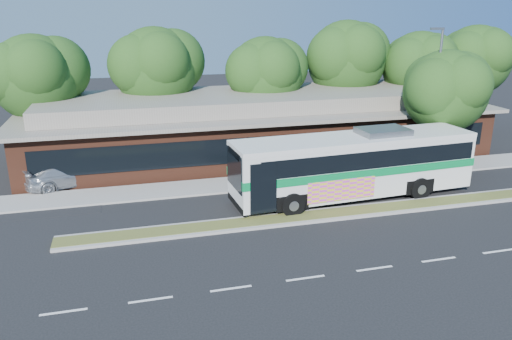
# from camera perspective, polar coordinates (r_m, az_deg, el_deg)

# --- Properties ---
(ground) EXTENTS (120.00, 120.00, 0.00)m
(ground) POSITION_cam_1_polar(r_m,az_deg,el_deg) (25.37, 8.13, -5.78)
(ground) COLOR black
(ground) RESTS_ON ground
(median_strip) EXTENTS (26.00, 1.10, 0.15)m
(median_strip) POSITION_cam_1_polar(r_m,az_deg,el_deg) (25.85, 7.62, -5.11)
(median_strip) COLOR #494D20
(median_strip) RESTS_ON ground
(sidewalk) EXTENTS (44.00, 2.60, 0.12)m
(sidewalk) POSITION_cam_1_polar(r_m,az_deg,el_deg) (30.92, 3.57, -1.10)
(sidewalk) COLOR gray
(sidewalk) RESTS_ON ground
(plaza_building) EXTENTS (33.20, 11.20, 4.45)m
(plaza_building) POSITION_cam_1_polar(r_m,az_deg,el_deg) (36.44, 0.38, 5.24)
(plaza_building) COLOR #512719
(plaza_building) RESTS_ON ground
(lamp_post) EXTENTS (0.93, 0.18, 9.07)m
(lamp_post) POSITION_cam_1_polar(r_m,az_deg,el_deg) (33.62, 19.79, 7.94)
(lamp_post) COLOR slate
(lamp_post) RESTS_ON ground
(tree_bg_a) EXTENTS (6.47, 5.80, 8.63)m
(tree_bg_a) POSITION_cam_1_polar(r_m,az_deg,el_deg) (37.07, -23.24, 9.91)
(tree_bg_a) COLOR black
(tree_bg_a) RESTS_ON ground
(tree_bg_b) EXTENTS (6.69, 6.00, 9.00)m
(tree_bg_b) POSITION_cam_1_polar(r_m,az_deg,el_deg) (37.77, -10.78, 11.56)
(tree_bg_b) COLOR black
(tree_bg_b) RESTS_ON ground
(tree_bg_c) EXTENTS (6.24, 5.60, 8.26)m
(tree_bg_c) POSITION_cam_1_polar(r_m,az_deg,el_deg) (38.27, 1.60, 11.11)
(tree_bg_c) COLOR black
(tree_bg_c) RESTS_ON ground
(tree_bg_d) EXTENTS (6.91, 6.20, 9.37)m
(tree_bg_d) POSITION_cam_1_polar(r_m,az_deg,el_deg) (41.64, 10.77, 12.51)
(tree_bg_d) COLOR black
(tree_bg_d) RESTS_ON ground
(tree_bg_e) EXTENTS (6.47, 5.80, 8.50)m
(tree_bg_e) POSITION_cam_1_polar(r_m,az_deg,el_deg) (43.73, 18.52, 11.26)
(tree_bg_e) COLOR black
(tree_bg_e) RESTS_ON ground
(tree_bg_f) EXTENTS (6.69, 6.00, 8.92)m
(tree_bg_f) POSITION_cam_1_polar(r_m,az_deg,el_deg) (48.02, 24.06, 11.55)
(tree_bg_f) COLOR black
(tree_bg_f) RESTS_ON ground
(transit_bus) EXTENTS (13.90, 3.85, 3.86)m
(transit_bus) POSITION_cam_1_polar(r_m,az_deg,el_deg) (28.02, 11.25, 1.04)
(transit_bus) COLOR silver
(transit_bus) RESTS_ON ground
(sedan) EXTENTS (5.50, 3.69, 1.48)m
(sedan) POSITION_cam_1_polar(r_m,az_deg,el_deg) (31.78, -20.56, -0.43)
(sedan) COLOR #B3B6BA
(sedan) RESTS_ON ground
(sidewalk_tree) EXTENTS (5.89, 5.28, 7.76)m
(sidewalk_tree) POSITION_cam_1_polar(r_m,az_deg,el_deg) (34.54, 21.26, 8.61)
(sidewalk_tree) COLOR black
(sidewalk_tree) RESTS_ON ground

